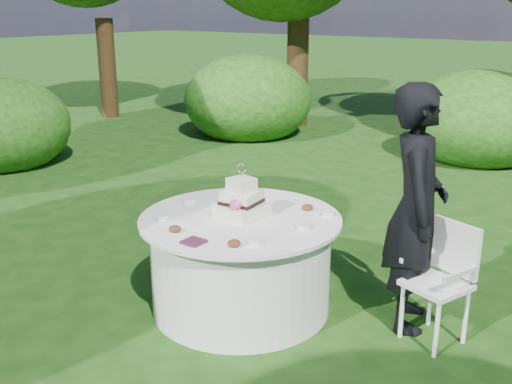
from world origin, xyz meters
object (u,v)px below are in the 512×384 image
(napkins, at_px, (194,242))
(guest, at_px, (416,209))
(chair, at_px, (444,273))
(cake, at_px, (242,202))
(table, at_px, (241,263))

(napkins, xyz_separation_m, guest, (1.10, 1.19, 0.14))
(chair, bearing_deg, cake, -161.94)
(napkins, relative_size, cake, 0.33)
(table, bearing_deg, chair, 18.93)
(napkins, distance_m, cake, 0.64)
(guest, bearing_deg, cake, 92.30)
(guest, distance_m, chair, 0.49)
(table, height_order, cake, cake)
(table, xyz_separation_m, cake, (-0.00, 0.02, 0.50))
(table, bearing_deg, napkins, -83.94)
(napkins, xyz_separation_m, table, (-0.06, 0.60, -0.39))
(chair, bearing_deg, guest, 162.26)
(table, distance_m, cake, 0.50)
(napkins, relative_size, chair, 0.16)
(chair, bearing_deg, table, -161.07)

